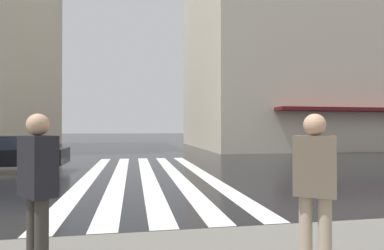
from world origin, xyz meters
name	(u,v)px	position (x,y,z in m)	size (l,w,h in m)	color
ground_plane	(244,195)	(0.00, 0.00, 0.00)	(220.00, 220.00, 0.00)	black
zebra_crossing	(148,175)	(4.00, 2.27, 0.00)	(13.00, 4.50, 0.01)	silver
haussmann_block_corner	(322,47)	(20.45, -15.20, 9.58)	(17.11, 24.71, 19.56)	beige
car_black	(8,153)	(5.50, 7.49, 0.76)	(1.85, 4.10, 1.41)	black
pedestrian_approaching_kerb	(315,183)	(-4.89, 1.00, 1.14)	(0.42, 0.47, 1.68)	#6B5B4C
pedestrian_far_down_pavement	(38,184)	(-4.42, 3.71, 1.14)	(0.46, 0.44, 1.68)	black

